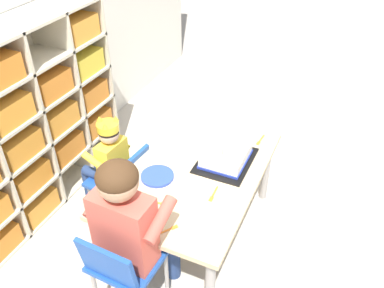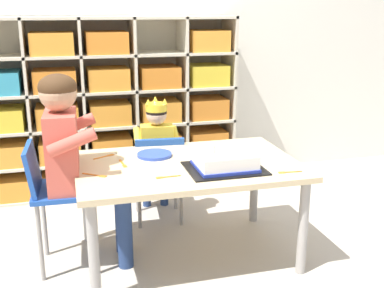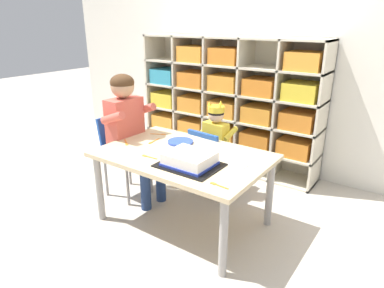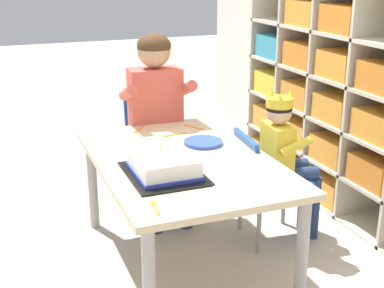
# 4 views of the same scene
# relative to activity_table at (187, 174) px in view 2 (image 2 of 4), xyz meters

# --- Properties ---
(ground) EXTENTS (16.00, 16.00, 0.00)m
(ground) POSITION_rel_activity_table_xyz_m (0.00, 0.00, -0.50)
(ground) COLOR #BCB2A3
(storage_cubby_shelf) EXTENTS (1.92, 0.35, 1.32)m
(storage_cubby_shelf) POSITION_rel_activity_table_xyz_m (-0.33, 1.17, 0.13)
(storage_cubby_shelf) COLOR beige
(storage_cubby_shelf) RESTS_ON ground
(activity_table) EXTENTS (1.21, 0.80, 0.56)m
(activity_table) POSITION_rel_activity_table_xyz_m (0.00, 0.00, 0.00)
(activity_table) COLOR #D1B789
(activity_table) RESTS_ON ground
(classroom_chair_blue) EXTENTS (0.36, 0.38, 0.61)m
(classroom_chair_blue) POSITION_rel_activity_table_xyz_m (-0.07, 0.49, -0.13)
(classroom_chair_blue) COLOR #1E4CA8
(classroom_chair_blue) RESTS_ON ground
(child_with_crown) EXTENTS (0.31, 0.31, 0.83)m
(child_with_crown) POSITION_rel_activity_table_xyz_m (-0.06, 0.60, 0.02)
(child_with_crown) COLOR yellow
(child_with_crown) RESTS_ON ground
(classroom_chair_adult_side) EXTENTS (0.37, 0.35, 0.70)m
(classroom_chair_adult_side) POSITION_rel_activity_table_xyz_m (-0.71, 0.08, -0.05)
(classroom_chair_adult_side) COLOR #1E4CA8
(classroom_chair_adult_side) RESTS_ON ground
(adult_helper_seated) EXTENTS (0.44, 0.41, 1.07)m
(adult_helper_seated) POSITION_rel_activity_table_xyz_m (-0.59, 0.07, 0.16)
(adult_helper_seated) COLOR #D15647
(adult_helper_seated) RESTS_ON ground
(birthday_cake_on_tray) EXTENTS (0.40, 0.32, 0.13)m
(birthday_cake_on_tray) POSITION_rel_activity_table_xyz_m (0.17, -0.15, 0.10)
(birthday_cake_on_tray) COLOR black
(birthday_cake_on_tray) RESTS_ON activity_table
(paper_plate_stack) EXTENTS (0.20, 0.20, 0.02)m
(paper_plate_stack) POSITION_rel_activity_table_xyz_m (-0.15, 0.17, 0.07)
(paper_plate_stack) COLOR blue
(paper_plate_stack) RESTS_ON activity_table
(paper_napkin_square) EXTENTS (0.15, 0.15, 0.00)m
(paper_napkin_square) POSITION_rel_activity_table_xyz_m (0.41, 0.07, 0.06)
(paper_napkin_square) COLOR white
(paper_napkin_square) RESTS_ON activity_table
(fork_by_napkin) EXTENTS (0.03, 0.14, 0.00)m
(fork_by_napkin) POSITION_rel_activity_table_xyz_m (-0.34, 0.07, 0.07)
(fork_by_napkin) COLOR orange
(fork_by_napkin) RESTS_ON activity_table
(fork_at_table_front_edge) EXTENTS (0.12, 0.08, 0.00)m
(fork_at_table_front_edge) POSITION_rel_activity_table_xyz_m (-0.43, 0.23, 0.07)
(fork_at_table_front_edge) COLOR orange
(fork_at_table_front_edge) RESTS_ON activity_table
(fork_near_cake_tray) EXTENTS (0.13, 0.03, 0.00)m
(fork_near_cake_tray) POSITION_rel_activity_table_xyz_m (0.47, -0.29, 0.07)
(fork_near_cake_tray) COLOR orange
(fork_near_cake_tray) RESTS_ON activity_table
(fork_near_child_seat) EXTENTS (0.12, 0.09, 0.00)m
(fork_near_child_seat) POSITION_rel_activity_table_xyz_m (-0.50, -0.08, 0.07)
(fork_near_child_seat) COLOR orange
(fork_near_child_seat) RESTS_ON activity_table
(fork_beside_plate_stack) EXTENTS (0.13, 0.02, 0.00)m
(fork_beside_plate_stack) POSITION_rel_activity_table_xyz_m (-0.16, -0.19, 0.07)
(fork_beside_plate_stack) COLOR orange
(fork_beside_plate_stack) RESTS_ON activity_table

